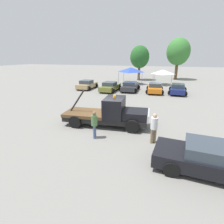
{
  "coord_description": "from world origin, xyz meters",
  "views": [
    {
      "loc": [
        4.16,
        -11.2,
        4.84
      ],
      "look_at": [
        0.5,
        0.0,
        1.05
      ],
      "focal_mm": 28.0,
      "sensor_mm": 36.0,
      "label": 1
    }
  ],
  "objects_px": {
    "parked_car_tan": "(87,85)",
    "parked_car_olive": "(110,87)",
    "parked_car_orange": "(155,88)",
    "tree_center": "(140,57)",
    "person_near_truck": "(154,126)",
    "person_at_hood": "(94,123)",
    "tree_left": "(178,52)",
    "foreground_car": "(218,160)",
    "traffic_cone": "(108,108)",
    "canopy_tent_blue": "(131,70)",
    "parked_car_charcoal": "(130,86)",
    "canopy_tent_white": "(163,72)",
    "tow_truck": "(110,114)",
    "parked_car_navy": "(178,89)"
  },
  "relations": [
    {
      "from": "person_near_truck",
      "to": "parked_car_tan",
      "type": "xyz_separation_m",
      "value": [
        -11.39,
        14.8,
        -0.39
      ]
    },
    {
      "from": "foreground_car",
      "to": "traffic_cone",
      "type": "relative_size",
      "value": 9.92
    },
    {
      "from": "parked_car_tan",
      "to": "parked_car_olive",
      "type": "height_order",
      "value": "same"
    },
    {
      "from": "parked_car_tan",
      "to": "parked_car_charcoal",
      "type": "height_order",
      "value": "same"
    },
    {
      "from": "parked_car_orange",
      "to": "canopy_tent_blue",
      "type": "height_order",
      "value": "canopy_tent_blue"
    },
    {
      "from": "person_at_hood",
      "to": "parked_car_charcoal",
      "type": "xyz_separation_m",
      "value": [
        -1.24,
        15.61,
        -0.33
      ]
    },
    {
      "from": "parked_car_navy",
      "to": "tree_left",
      "type": "relative_size",
      "value": 0.56
    },
    {
      "from": "tow_truck",
      "to": "tree_left",
      "type": "bearing_deg",
      "value": 74.74
    },
    {
      "from": "foreground_car",
      "to": "canopy_tent_blue",
      "type": "bearing_deg",
      "value": 115.19
    },
    {
      "from": "canopy_tent_blue",
      "to": "tree_left",
      "type": "distance_m",
      "value": 12.68
    },
    {
      "from": "parked_car_charcoal",
      "to": "parked_car_orange",
      "type": "xyz_separation_m",
      "value": [
        3.49,
        -0.02,
        -0.0
      ]
    },
    {
      "from": "parked_car_olive",
      "to": "person_near_truck",
      "type": "bearing_deg",
      "value": -151.58
    },
    {
      "from": "tree_center",
      "to": "canopy_tent_blue",
      "type": "bearing_deg",
      "value": -93.79
    },
    {
      "from": "person_at_hood",
      "to": "parked_car_tan",
      "type": "distance_m",
      "value": 17.18
    },
    {
      "from": "canopy_tent_blue",
      "to": "tree_center",
      "type": "height_order",
      "value": "tree_center"
    },
    {
      "from": "parked_car_olive",
      "to": "tree_left",
      "type": "distance_m",
      "value": 19.89
    },
    {
      "from": "traffic_cone",
      "to": "parked_car_olive",
      "type": "bearing_deg",
      "value": 107.7
    },
    {
      "from": "tree_left",
      "to": "tree_center",
      "type": "bearing_deg",
      "value": -156.18
    },
    {
      "from": "tree_left",
      "to": "person_at_hood",
      "type": "bearing_deg",
      "value": -99.47
    },
    {
      "from": "person_at_hood",
      "to": "canopy_tent_blue",
      "type": "xyz_separation_m",
      "value": [
        -2.57,
        22.11,
        1.55
      ]
    },
    {
      "from": "person_near_truck",
      "to": "parked_car_orange",
      "type": "height_order",
      "value": "person_near_truck"
    },
    {
      "from": "canopy_tent_white",
      "to": "foreground_car",
      "type": "bearing_deg",
      "value": -82.07
    },
    {
      "from": "foreground_car",
      "to": "person_near_truck",
      "type": "bearing_deg",
      "value": 148.81
    },
    {
      "from": "tow_truck",
      "to": "parked_car_tan",
      "type": "distance_m",
      "value": 15.39
    },
    {
      "from": "canopy_tent_blue",
      "to": "tow_truck",
      "type": "bearing_deg",
      "value": -81.85
    },
    {
      "from": "parked_car_tan",
      "to": "tree_left",
      "type": "height_order",
      "value": "tree_left"
    },
    {
      "from": "parked_car_navy",
      "to": "canopy_tent_blue",
      "type": "height_order",
      "value": "canopy_tent_blue"
    },
    {
      "from": "canopy_tent_blue",
      "to": "tree_center",
      "type": "bearing_deg",
      "value": 86.21
    },
    {
      "from": "parked_car_olive",
      "to": "traffic_cone",
      "type": "height_order",
      "value": "parked_car_olive"
    },
    {
      "from": "parked_car_charcoal",
      "to": "canopy_tent_white",
      "type": "bearing_deg",
      "value": -31.63
    },
    {
      "from": "foreground_car",
      "to": "traffic_cone",
      "type": "xyz_separation_m",
      "value": [
        -7.34,
        7.08,
        -0.4
      ]
    },
    {
      "from": "person_at_hood",
      "to": "parked_car_olive",
      "type": "distance_m",
      "value": 15.19
    },
    {
      "from": "canopy_tent_white",
      "to": "traffic_cone",
      "type": "height_order",
      "value": "canopy_tent_white"
    },
    {
      "from": "canopy_tent_white",
      "to": "parked_car_olive",
      "type": "bearing_deg",
      "value": -129.39
    },
    {
      "from": "parked_car_tan",
      "to": "canopy_tent_blue",
      "type": "relative_size",
      "value": 1.17
    },
    {
      "from": "tow_truck",
      "to": "person_at_hood",
      "type": "relative_size",
      "value": 3.67
    },
    {
      "from": "parked_car_olive",
      "to": "canopy_tent_blue",
      "type": "relative_size",
      "value": 1.32
    },
    {
      "from": "parked_car_olive",
      "to": "canopy_tent_white",
      "type": "height_order",
      "value": "canopy_tent_white"
    },
    {
      "from": "canopy_tent_white",
      "to": "parked_car_orange",
      "type": "bearing_deg",
      "value": -94.97
    },
    {
      "from": "tow_truck",
      "to": "person_near_truck",
      "type": "bearing_deg",
      "value": -34.34
    },
    {
      "from": "parked_car_charcoal",
      "to": "parked_car_navy",
      "type": "bearing_deg",
      "value": -90.75
    },
    {
      "from": "traffic_cone",
      "to": "person_at_hood",
      "type": "bearing_deg",
      "value": -79.54
    },
    {
      "from": "parked_car_olive",
      "to": "tree_center",
      "type": "distance_m",
      "value": 14.3
    },
    {
      "from": "person_at_hood",
      "to": "tree_center",
      "type": "relative_size",
      "value": 0.25
    },
    {
      "from": "tree_center",
      "to": "parked_car_charcoal",
      "type": "bearing_deg",
      "value": -85.81
    },
    {
      "from": "tow_truck",
      "to": "parked_car_orange",
      "type": "bearing_deg",
      "value": 75.98
    },
    {
      "from": "parked_car_orange",
      "to": "tree_center",
      "type": "relative_size",
      "value": 0.68
    },
    {
      "from": "parked_car_navy",
      "to": "tow_truck",
      "type": "bearing_deg",
      "value": 162.02
    },
    {
      "from": "canopy_tent_blue",
      "to": "foreground_car",
      "type": "bearing_deg",
      "value": -69.42
    },
    {
      "from": "parked_car_charcoal",
      "to": "parked_car_orange",
      "type": "height_order",
      "value": "same"
    }
  ]
}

